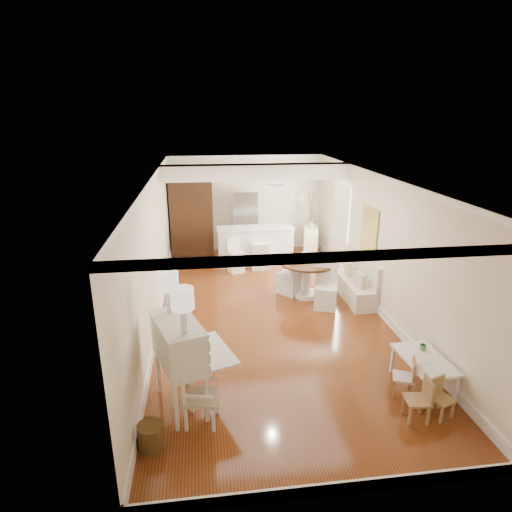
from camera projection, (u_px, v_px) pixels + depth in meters
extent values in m
plane|color=brown|center=(269.00, 313.00, 8.87)|extent=(9.00, 9.00, 0.00)
cube|color=white|center=(271.00, 178.00, 7.98)|extent=(4.50, 9.00, 0.04)
cube|color=#F0E5CC|center=(246.00, 203.00, 12.65)|extent=(4.50, 0.04, 2.80)
cube|color=#F0E5CC|center=(344.00, 387.00, 4.19)|extent=(4.50, 0.04, 2.80)
cube|color=#F0E5CC|center=(154.00, 254.00, 8.15)|extent=(0.04, 9.00, 2.80)
cube|color=#F0E5CC|center=(379.00, 245.00, 8.70)|extent=(0.04, 9.00, 2.80)
cube|color=white|center=(256.00, 172.00, 10.10)|extent=(4.50, 0.45, 0.36)
cube|color=tan|center=(369.00, 231.00, 9.12)|extent=(0.04, 0.84, 1.04)
cube|color=white|center=(341.00, 212.00, 10.90)|extent=(0.04, 1.10, 1.40)
cylinder|color=#381E11|center=(205.00, 189.00, 12.34)|extent=(0.30, 0.03, 0.30)
cylinder|color=white|center=(276.00, 185.00, 7.52)|extent=(0.36, 0.36, 0.08)
cube|color=silver|center=(180.00, 365.00, 5.88)|extent=(1.32, 1.33, 1.33)
cube|color=silver|center=(201.00, 396.00, 5.64)|extent=(0.54, 0.54, 0.81)
cylinder|color=brown|center=(151.00, 436.00, 5.28)|extent=(0.33, 0.33, 0.33)
cube|color=silver|center=(423.00, 373.00, 6.41)|extent=(0.65, 1.03, 0.50)
cube|color=#956C44|center=(417.00, 399.00, 5.71)|extent=(0.34, 0.34, 0.63)
cube|color=#9C7547|center=(403.00, 376.00, 6.23)|extent=(0.38, 0.38, 0.61)
cube|color=tan|center=(442.00, 398.00, 5.79)|extent=(0.35, 0.35, 0.56)
cube|color=silver|center=(355.00, 278.00, 9.43)|extent=(0.52, 1.60, 0.98)
cylinder|color=#462C16|center=(307.00, 279.00, 9.55)|extent=(1.25, 1.25, 0.84)
cube|color=white|center=(326.00, 286.00, 9.00)|extent=(0.59, 0.60, 0.96)
cube|color=silver|center=(291.00, 273.00, 9.72)|extent=(0.67, 0.68, 0.99)
cube|color=white|center=(255.00, 246.00, 11.63)|extent=(2.05, 0.65, 1.03)
cube|color=white|center=(236.00, 256.00, 11.05)|extent=(0.45, 0.45, 0.89)
cube|color=white|center=(260.00, 247.00, 11.29)|extent=(0.47, 0.47, 1.14)
cube|color=#381E11|center=(192.00, 216.00, 12.24)|extent=(1.20, 0.60, 2.30)
imported|color=silver|center=(257.00, 222.00, 12.52)|extent=(0.75, 0.65, 1.80)
cube|color=silver|center=(310.00, 240.00, 12.49)|extent=(0.56, 0.93, 0.83)
imported|color=#548F53|center=(423.00, 347.00, 6.55)|extent=(0.14, 0.14, 0.08)
imported|color=silver|center=(311.00, 224.00, 12.31)|extent=(0.20, 0.20, 0.16)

